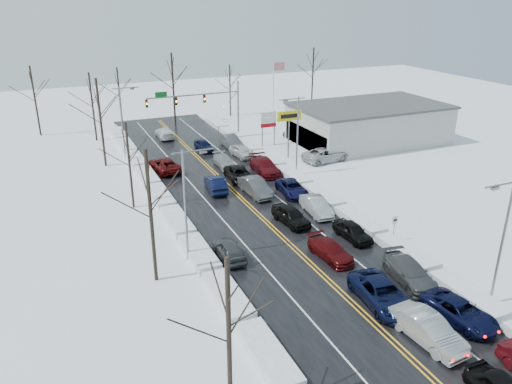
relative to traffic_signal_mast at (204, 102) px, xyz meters
name	(u,v)px	position (x,y,z in m)	size (l,w,h in m)	color
ground	(265,221)	(-3.45, -27.99, -5.48)	(160.00, 160.00, 0.00)	white
road_surface	(256,213)	(-3.45, -25.99, -5.47)	(14.00, 84.00, 0.01)	black
snow_bank_left	(179,227)	(-11.05, -25.99, -5.48)	(1.80, 72.00, 0.69)	white
snow_bank_right	(325,200)	(4.15, -25.99, -5.48)	(1.80, 72.00, 0.69)	white
traffic_signal_mast	(204,102)	(0.00, 0.00, 0.00)	(13.28, 0.39, 8.00)	slate
tires_plus_sign	(289,119)	(7.05, -12.00, -0.49)	(3.20, 0.34, 6.00)	slate
used_vehicles_sign	(268,122)	(7.05, -5.99, -2.16)	(2.20, 0.22, 4.65)	slate
speed_limit_sign	(395,224)	(4.75, -35.99, -3.84)	(0.55, 0.09, 2.35)	slate
flagpole	(274,90)	(11.72, 2.01, 0.45)	(1.87, 1.20, 10.00)	silver
dealership_building	(369,123)	(20.53, -9.99, -2.82)	(20.40, 12.40, 5.30)	#A7A6A2
streetlight_se	(502,234)	(4.85, -45.99, -0.17)	(3.20, 0.25, 9.00)	slate
streetlight_ne	(296,130)	(4.85, -17.99, -0.17)	(3.20, 0.25, 9.00)	slate
streetlight_sw	(187,197)	(-11.74, -31.99, -0.17)	(3.20, 0.25, 9.00)	slate
streetlight_nw	(123,117)	(-11.74, -3.99, -0.17)	(3.20, 0.25, 9.00)	slate
tree_left_a	(228,310)	(-14.45, -47.99, 0.81)	(3.60, 3.60, 9.00)	#2D231C
tree_left_b	(149,191)	(-14.95, -33.99, 1.51)	(4.00, 4.00, 10.00)	#2D231C
tree_left_c	(128,149)	(-13.95, -19.99, 0.46)	(3.40, 3.40, 8.50)	#2D231C
tree_left_d	(99,106)	(-14.65, -5.99, 1.86)	(4.20, 4.20, 10.50)	#2D231C
tree_left_e	(91,93)	(-14.25, 6.01, 1.16)	(3.80, 3.80, 9.50)	#2D231C
tree_far_a	(33,87)	(-21.45, 12.01, 1.51)	(4.00, 4.00, 10.00)	#2D231C
tree_far_b	(119,85)	(-9.45, 13.01, 0.81)	(3.60, 3.60, 9.00)	#2D231C
tree_far_c	(173,75)	(-1.45, 11.01, 2.21)	(4.40, 4.40, 11.00)	#2D231C
tree_far_d	(230,80)	(8.55, 12.51, 0.46)	(3.40, 3.40, 8.50)	#2D231C
tree_far_e	(313,66)	(24.55, 13.01, 1.86)	(4.20, 4.20, 10.50)	#2D231C
queued_car_1	(426,341)	(-1.57, -47.35, -5.48)	(1.79, 5.13, 1.69)	#A1A5A9
queued_car_2	(381,304)	(-1.71, -43.09, -5.48)	(2.66, 5.77, 1.60)	black
queued_car_3	(330,258)	(-1.57, -36.29, -5.48)	(1.90, 4.66, 1.35)	#49090B
queued_car_4	(291,223)	(-1.52, -29.42, -5.48)	(1.86, 4.64, 1.58)	black
queued_car_5	(255,195)	(-1.73, -21.77, -5.48)	(1.81, 5.19, 1.71)	#434548
queued_car_6	(239,180)	(-1.69, -17.15, -5.48)	(2.43, 5.28, 1.47)	black
queued_car_7	(224,167)	(-1.60, -12.07, -5.48)	(1.89, 4.65, 1.35)	#929599
queued_car_8	(204,151)	(-1.83, -4.84, -5.48)	(1.68, 4.18, 1.42)	black
queued_car_10	(458,321)	(1.68, -46.60, -5.48)	(2.35, 5.10, 1.42)	black
queued_car_11	(408,281)	(1.86, -41.54, -5.48)	(2.15, 5.30, 1.54)	#414446
queued_car_12	(352,239)	(1.90, -34.21, -5.48)	(1.69, 4.21, 1.43)	black
queued_car_13	(316,213)	(1.70, -28.42, -5.48)	(1.65, 4.72, 1.56)	#9EA1A6
queued_car_14	(292,194)	(1.80, -23.19, -5.48)	(2.30, 4.98, 1.38)	black
queued_car_15	(265,173)	(1.94, -16.05, -5.48)	(2.36, 5.80, 1.68)	#4F0A10
queued_car_16	(242,157)	(1.75, -9.35, -5.48)	(1.75, 4.35, 1.48)	silver
queued_car_17	(231,147)	(1.97, -4.93, -5.48)	(1.76, 5.05, 1.66)	#45474A
oncoming_car_0	(216,191)	(-5.13, -19.10, -5.48)	(1.68, 4.82, 1.59)	black
oncoming_car_1	(165,171)	(-8.56, -10.80, -5.48)	(2.61, 5.66, 1.57)	#510A0C
oncoming_car_2	(165,138)	(-5.07, 3.38, -5.48)	(2.09, 5.14, 1.49)	white
oncoming_car_3	(229,258)	(-8.89, -33.09, -5.48)	(1.76, 4.37, 1.49)	#3F4144
parked_car_0	(325,161)	(10.66, -15.15, -5.48)	(2.81, 6.09, 1.69)	#B8B8BA
parked_car_1	(333,152)	(13.57, -12.12, -5.48)	(2.36, 5.81, 1.69)	silver
parked_car_2	(296,140)	(11.67, -5.40, -5.48)	(1.96, 4.88, 1.66)	black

